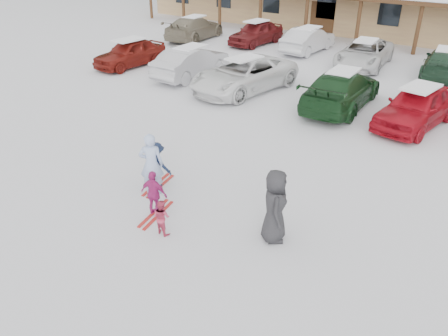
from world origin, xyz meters
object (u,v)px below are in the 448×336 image
Objects in this scene: child_magenta at (154,194)px; parked_car_0 at (130,53)px; parked_car_4 at (417,107)px; parked_car_2 at (244,74)px; parked_car_3 at (341,89)px; parked_car_8 at (256,33)px; parked_car_9 at (308,40)px; parked_car_1 at (191,62)px; parked_car_7 at (194,28)px; child_navy at (157,165)px; parked_car_11 at (445,63)px; adult_skier at (151,164)px; bystander_dark at (275,206)px; toddler_red at (162,217)px; parked_car_10 at (364,53)px.

child_magenta is 14.68m from parked_car_0.
parked_car_2 is at bearing -169.25° from parked_car_4.
parked_car_8 is (-9.06, 7.87, -0.03)m from parked_car_3.
parked_car_9 is at bearing 105.30° from parked_car_2.
parked_car_7 is (-5.45, 6.92, 0.00)m from parked_car_1.
parked_car_7 is (-11.58, 15.86, 0.07)m from child_navy.
parked_car_1 is 0.88× the size of parked_car_7.
parked_car_2 is at bearing 41.03° from parked_car_11.
parked_car_4 is (3.76, 10.03, 0.13)m from child_magenta.
parked_car_1 reaches higher than child_navy.
adult_skier is 0.41× the size of parked_car_8.
adult_skier is 10.33m from parked_car_4.
child_navy is 3.93m from bystander_dark.
parked_car_4 is (0.80, 9.12, -0.16)m from bystander_dark.
parked_car_3 is 9.57m from parked_car_9.
parked_car_8 reaches higher than toddler_red.
parked_car_7 is 15.74m from parked_car_11.
parked_car_8 is at bearing 154.80° from parked_car_4.
parked_car_9 is (-0.94, 8.44, -0.03)m from parked_car_2.
bystander_dark is at bearing -86.40° from parked_car_4.
parked_car_2 reaches higher than parked_car_4.
parked_car_10 is (11.76, 0.09, -0.05)m from parked_car_7.
parked_car_8 is 11.57m from parked_car_11.
bystander_dark is 9.16m from parked_car_4.
parked_car_3 is 1.02× the size of parked_car_7.
parked_car_1 is at bearing -49.71° from toddler_red.
parked_car_8 is at bearing -60.30° from toddler_red.
toddler_red is 2.70m from bystander_dark.
bystander_dark is at bearing 115.18° from parked_car_9.
parked_car_7 is at bearing -30.71° from parked_car_3.
parked_car_3 reaches higher than child_magenta.
parked_car_2 is 1.15× the size of parked_car_11.
child_navy is 15.95m from parked_car_10.
parked_car_11 is at bearing 174.25° from parked_car_7.
parked_car_1 is at bearing 8.44° from parked_car_0.
toddler_red is 17.58m from parked_car_10.
adult_skier reaches higher than parked_car_8.
parked_car_1 and parked_car_7 have the same top height.
parked_car_9 is 0.93× the size of parked_car_11.
parked_car_3 is 14.84m from parked_car_7.
adult_skier is 0.98× the size of bystander_dark.
parked_car_9 is 7.91m from parked_car_11.
parked_car_1 is at bearing -93.18° from adult_skier.
parked_car_9 is (3.68, 0.04, -0.01)m from parked_car_8.
parked_car_2 is 7.50m from parked_car_4.
parked_car_3 is at bearing -105.93° from child_magenta.
parked_car_11 is at bearing -115.95° from child_navy.
parked_car_9 is (7.86, 1.22, -0.02)m from parked_car_7.
child_navy is (-0.15, 0.34, -0.21)m from adult_skier.
child_magenta reaches higher than toddler_red.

